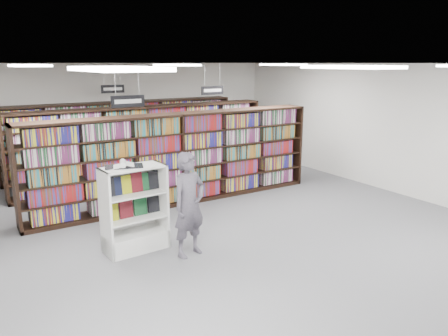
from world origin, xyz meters
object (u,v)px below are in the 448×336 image
bookshelf_row_near (179,159)px  open_book (124,165)px  shopper (189,205)px  endcap_display (134,222)px

bookshelf_row_near → open_book: bookshelf_row_near is taller
shopper → bookshelf_row_near: bearing=53.2°
bookshelf_row_near → shopper: bookshelf_row_near is taller
bookshelf_row_near → shopper: 2.93m
endcap_display → shopper: 1.09m
open_book → bookshelf_row_near: bearing=63.1°
bookshelf_row_near → endcap_display: size_ratio=4.65×
endcap_display → shopper: bearing=-48.9°
endcap_display → shopper: size_ratio=0.84×
bookshelf_row_near → open_book: (-1.97, -1.96, 0.49)m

